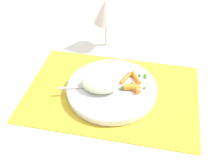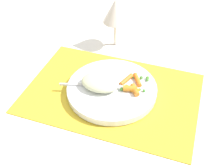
# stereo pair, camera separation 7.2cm
# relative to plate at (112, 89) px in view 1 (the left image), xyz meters

# --- Properties ---
(ground_plane) EXTENTS (2.40, 2.40, 0.00)m
(ground_plane) POSITION_rel_plate_xyz_m (0.00, 0.00, -0.02)
(ground_plane) COLOR white
(placemat) EXTENTS (0.48, 0.33, 0.01)m
(placemat) POSITION_rel_plate_xyz_m (0.00, 0.00, -0.01)
(placemat) COLOR gold
(placemat) RESTS_ON ground_plane
(plate) EXTENTS (0.25, 0.25, 0.02)m
(plate) POSITION_rel_plate_xyz_m (0.00, 0.00, 0.00)
(plate) COLOR white
(plate) RESTS_ON placemat
(rice_mound) EXTENTS (0.11, 0.08, 0.03)m
(rice_mound) POSITION_rel_plate_xyz_m (-0.03, -0.01, 0.03)
(rice_mound) COLOR beige
(rice_mound) RESTS_ON plate
(carrot_portion) EXTENTS (0.07, 0.09, 0.02)m
(carrot_portion) POSITION_rel_plate_xyz_m (0.05, 0.01, 0.02)
(carrot_portion) COLOR orange
(carrot_portion) RESTS_ON plate
(pea_scatter) EXTENTS (0.10, 0.08, 0.01)m
(pea_scatter) POSITION_rel_plate_xyz_m (0.06, 0.03, 0.01)
(pea_scatter) COLOR #4F9639
(pea_scatter) RESTS_ON plate
(fork) EXTENTS (0.18, 0.06, 0.01)m
(fork) POSITION_rel_plate_xyz_m (-0.03, -0.01, 0.01)
(fork) COLOR silver
(fork) RESTS_ON plate
(wine_glass) EXTENTS (0.08, 0.08, 0.17)m
(wine_glass) POSITION_rel_plate_xyz_m (-0.07, 0.24, 0.11)
(wine_glass) COLOR silver
(wine_glass) RESTS_ON ground_plane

